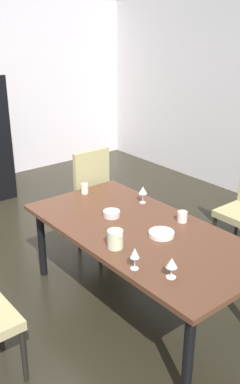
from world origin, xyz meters
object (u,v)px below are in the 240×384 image
at_px(wine_glass_front, 143,191).
at_px(dining_table, 141,237).
at_px(wine_glass_left, 135,254).
at_px(cup_north, 182,217).
at_px(serving_bowl_corner, 161,234).
at_px(serving_bowl_right, 112,214).
at_px(chair_left_far, 99,198).
at_px(cup_east, 85,189).
at_px(wine_glass_near_shelf, 172,263).
at_px(pitcher_center, 115,239).

bearing_deg(wine_glass_front, dining_table, -43.21).
xyz_separation_m(wine_glass_left, cup_north, (-0.30, 0.78, -0.07)).
relative_size(wine_glass_left, serving_bowl_corner, 0.80).
relative_size(dining_table, serving_bowl_right, 14.30).
relative_size(wine_glass_front, serving_bowl_right, 1.10).
bearing_deg(dining_table, wine_glass_front, 136.79).
xyz_separation_m(chair_left_far, cup_north, (1.13, 0.04, 0.19)).
bearing_deg(chair_left_far, cup_east, 23.99).
bearing_deg(wine_glass_near_shelf, wine_glass_left, -152.96).
xyz_separation_m(serving_bowl_corner, cup_north, (-0.07, 0.31, 0.03)).
distance_m(serving_bowl_corner, cup_east, 1.09).
xyz_separation_m(chair_left_far, cup_east, (0.11, -0.24, 0.20)).
height_order(wine_glass_near_shelf, wine_glass_front, wine_glass_front).
bearing_deg(pitcher_center, cup_east, 157.44).
height_order(wine_glass_front, pitcher_center, wine_glass_front).
xyz_separation_m(wine_glass_front, cup_east, (-0.52, -0.29, -0.07)).
bearing_deg(wine_glass_left, serving_bowl_corner, 115.77).
xyz_separation_m(dining_table, serving_bowl_right, (-0.34, -0.04, 0.10)).
height_order(wine_glass_left, cup_east, wine_glass_left).
xyz_separation_m(wine_glass_left, serving_bowl_right, (-0.74, 0.38, -0.09)).
height_order(wine_glass_near_shelf, serving_bowl_corner, wine_glass_near_shelf).
height_order(dining_table, chair_left_far, chair_left_far).
height_order(dining_table, cup_east, cup_east).
height_order(wine_glass_left, wine_glass_near_shelf, wine_glass_left).
bearing_deg(pitcher_center, wine_glass_near_shelf, 4.37).
distance_m(dining_table, cup_east, 0.92).
height_order(wine_glass_left, serving_bowl_right, wine_glass_left).
distance_m(wine_glass_near_shelf, wine_glass_front, 1.23).
distance_m(wine_glass_left, pitcher_center, 0.32).
bearing_deg(pitcher_center, wine_glass_left, -13.94).
height_order(dining_table, serving_bowl_right, serving_bowl_right).
bearing_deg(serving_bowl_corner, serving_bowl_right, -170.40).
relative_size(wine_glass_front, cup_north, 1.73).
bearing_deg(serving_bowl_right, serving_bowl_corner, 9.60).
xyz_separation_m(serving_bowl_corner, serving_bowl_right, (-0.52, -0.09, 0.01)).
relative_size(wine_glass_near_shelf, wine_glass_front, 0.92).
xyz_separation_m(dining_table, serving_bowl_corner, (0.18, 0.05, 0.09)).
bearing_deg(chair_left_far, wine_glass_left, 62.64).
distance_m(wine_glass_near_shelf, serving_bowl_corner, 0.58).
distance_m(serving_bowl_right, cup_north, 0.60).
height_order(dining_table, wine_glass_front, wine_glass_front).
height_order(wine_glass_near_shelf, cup_east, wine_glass_near_shelf).
xyz_separation_m(cup_north, pitcher_center, (-0.01, -0.70, 0.03)).
distance_m(cup_east, pitcher_center, 1.10).
distance_m(chair_left_far, cup_north, 1.14).
bearing_deg(wine_glass_left, cup_east, 159.36).
height_order(wine_glass_left, serving_bowl_corner, wine_glass_left).
height_order(serving_bowl_corner, pitcher_center, pitcher_center).
bearing_deg(pitcher_center, dining_table, 106.75).
relative_size(wine_glass_left, wine_glass_near_shelf, 1.09).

